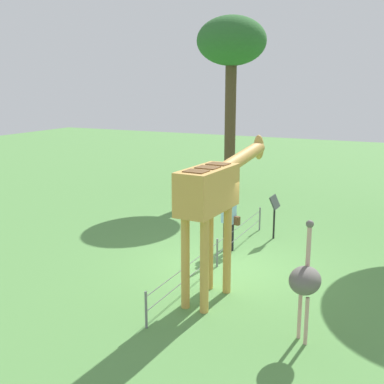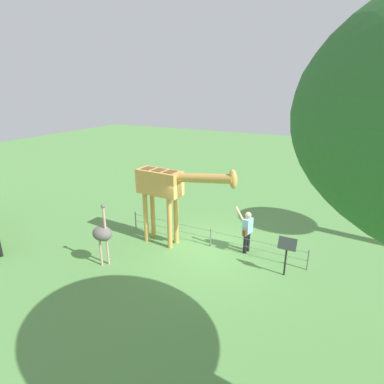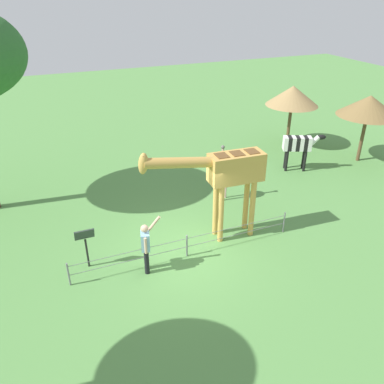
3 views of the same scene
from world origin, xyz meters
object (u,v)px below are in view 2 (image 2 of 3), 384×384
at_px(giraffe, 167,187).
at_px(ostrich, 102,234).
at_px(visitor, 247,230).
at_px(info_sign, 287,249).

distance_m(giraffe, ostrich, 2.77).
bearing_deg(giraffe, ostrich, -117.32).
xyz_separation_m(visitor, info_sign, (1.55, -0.85, 0.05)).
bearing_deg(ostrich, giraffe, 62.68).
bearing_deg(visitor, ostrich, -143.08).
xyz_separation_m(giraffe, info_sign, (4.40, -0.09, -1.35)).
xyz_separation_m(visitor, ostrich, (-4.01, -3.01, 0.27)).
bearing_deg(info_sign, ostrich, -158.77).
bearing_deg(visitor, giraffe, -164.93).
distance_m(giraffe, visitor, 3.26).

